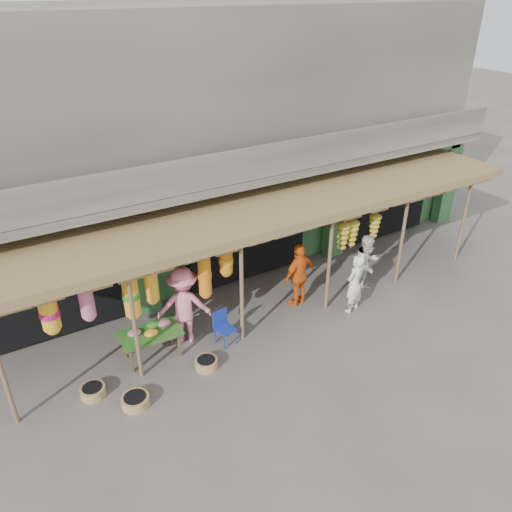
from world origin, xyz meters
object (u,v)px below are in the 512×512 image
person_front (354,284)px  person_shopper (184,305)px  blue_chair (223,325)px  person_vendor (299,275)px  person_right (366,264)px  flower_table (151,333)px

person_front → person_shopper: (-4.15, 1.09, 0.17)m
blue_chair → person_shopper: (-0.71, 0.53, 0.50)m
person_front → person_vendor: 1.40m
blue_chair → person_right: person_right is taller
flower_table → person_right: bearing=-1.8°
person_right → person_shopper: (-5.04, 0.55, 0.13)m
flower_table → person_shopper: (0.89, 0.16, 0.33)m
blue_chair → person_front: 3.50m
person_right → person_shopper: person_shopper is taller
flower_table → person_right: 5.95m
person_shopper → person_vendor: bearing=-157.5°
person_vendor → person_right: bearing=155.8°
flower_table → person_right: person_right is taller
blue_chair → person_right: bearing=-10.0°
person_right → person_vendor: 1.95m
flower_table → person_front: bearing=-8.5°
flower_table → person_shopper: person_shopper is taller
flower_table → person_vendor: bearing=2.5°
flower_table → person_vendor: 4.04m
person_shopper → flower_table: bearing=35.2°
blue_chair → person_right: 4.34m
person_vendor → person_shopper: (-3.14, 0.13, 0.10)m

